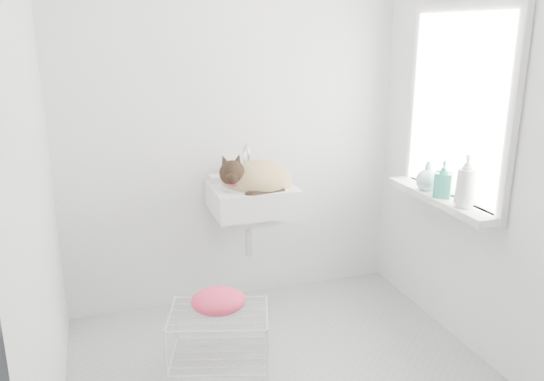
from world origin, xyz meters
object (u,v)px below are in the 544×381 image
object	(u,v)px
sink	(252,185)
bottle_b	(442,197)
cat	(255,180)
wire_rack	(219,338)
bottle_a	(463,207)
bottle_c	(426,190)

from	to	relation	value
sink	bottle_b	size ratio (longest dim) A/B	2.37
cat	wire_rack	xyz separation A→B (m)	(-0.35, -0.48, -0.74)
sink	wire_rack	world-z (taller)	sink
bottle_a	bottle_c	world-z (taller)	bottle_a
bottle_b	sink	bearing A→B (deg)	149.39
cat	bottle_b	world-z (taller)	cat
sink	bottle_c	size ratio (longest dim) A/B	2.86
cat	wire_rack	world-z (taller)	cat
sink	cat	world-z (taller)	cat
wire_rack	bottle_a	xyz separation A→B (m)	(1.30, -0.26, 0.70)
bottle_a	bottle_c	distance (m)	0.35
bottle_b	cat	bearing A→B (deg)	149.85
cat	bottle_a	xyz separation A→B (m)	(0.95, -0.74, -0.04)
wire_rack	bottle_a	size ratio (longest dim) A/B	2.14
bottle_a	bottle_b	world-z (taller)	bottle_a
wire_rack	bottle_a	world-z (taller)	bottle_a
bottle_c	bottle_a	bearing A→B (deg)	-90.00
wire_rack	bottle_c	world-z (taller)	bottle_c
sink	bottle_c	bearing A→B (deg)	-23.51
cat	bottle_b	bearing A→B (deg)	-23.82
bottle_a	cat	bearing A→B (deg)	141.79
wire_rack	bottle_b	size ratio (longest dim) A/B	2.47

